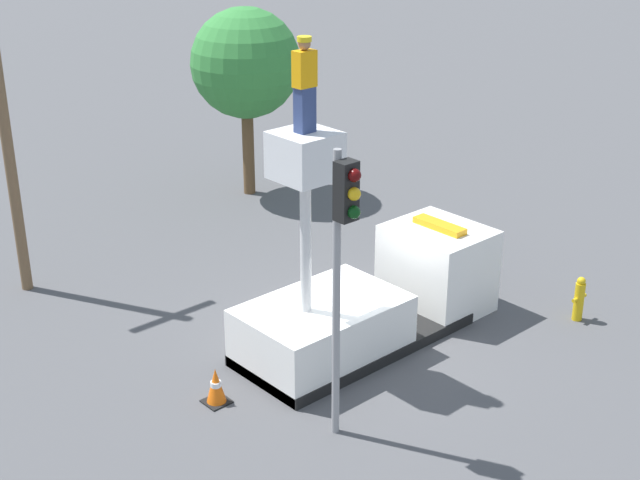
# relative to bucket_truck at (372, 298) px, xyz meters

# --- Properties ---
(ground_plane) EXTENTS (120.00, 120.00, 0.00)m
(ground_plane) POSITION_rel_bucket_truck_xyz_m (-0.50, 0.00, -0.91)
(ground_plane) COLOR #4C4C4F
(bucket_truck) EXTENTS (6.18, 2.24, 4.96)m
(bucket_truck) POSITION_rel_bucket_truck_xyz_m (0.00, 0.00, 0.00)
(bucket_truck) COLOR black
(bucket_truck) RESTS_ON ground
(worker) EXTENTS (0.40, 0.26, 1.75)m
(worker) POSITION_rel_bucket_truck_xyz_m (-1.87, 0.00, 4.93)
(worker) COLOR navy
(worker) RESTS_ON bucket_truck
(traffic_light_pole) EXTENTS (0.34, 0.57, 5.35)m
(traffic_light_pole) POSITION_rel_bucket_truck_xyz_m (-2.99, -2.22, 2.87)
(traffic_light_pole) COLOR gray
(traffic_light_pole) RESTS_ON ground
(fire_hydrant) EXTENTS (0.47, 0.23, 1.06)m
(fire_hydrant) POSITION_rel_bucket_truck_xyz_m (4.01, -2.58, -0.39)
(fire_hydrant) COLOR gold
(fire_hydrant) RESTS_ON ground
(traffic_cone_rear) EXTENTS (0.47, 0.47, 0.74)m
(traffic_cone_rear) POSITION_rel_bucket_truck_xyz_m (-4.04, 0.13, -0.56)
(traffic_cone_rear) COLOR black
(traffic_cone_rear) RESTS_ON ground
(tree_left_bg) EXTENTS (3.28, 3.28, 5.72)m
(tree_left_bg) POSITION_rel_bucket_truck_xyz_m (3.69, 9.06, 3.14)
(tree_left_bg) COLOR brown
(tree_left_bg) RESTS_ON ground
(utility_pole) EXTENTS (2.20, 0.26, 7.53)m
(utility_pole) POSITION_rel_bucket_truck_xyz_m (-4.53, 7.27, 3.17)
(utility_pole) COLOR brown
(utility_pole) RESTS_ON ground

